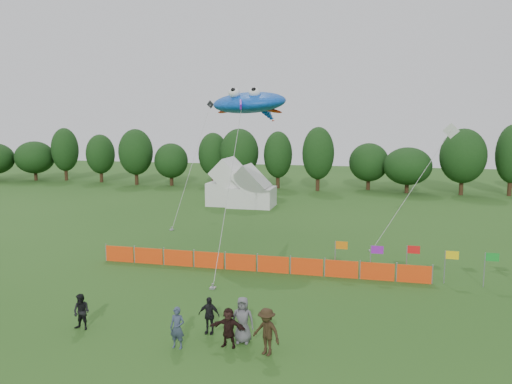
% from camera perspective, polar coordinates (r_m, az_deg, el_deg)
% --- Properties ---
extents(ground, '(160.00, 160.00, 0.00)m').
position_cam_1_polar(ground, '(22.16, -3.76, -15.65)').
color(ground, '#234C16').
rests_on(ground, ground).
extents(treeline, '(104.57, 8.78, 8.36)m').
position_cam_1_polar(treeline, '(64.60, 9.50, 3.86)').
color(treeline, '#382314').
rests_on(treeline, ground).
extents(tent_left, '(4.50, 4.50, 3.97)m').
position_cam_1_polar(tent_left, '(53.48, -2.85, 0.73)').
color(tent_left, silver).
rests_on(tent_left, ground).
extents(tent_right, '(4.72, 3.77, 3.33)m').
position_cam_1_polar(tent_right, '(51.97, -0.49, 0.16)').
color(tent_right, silver).
rests_on(tent_right, ground).
extents(barrier_fence, '(19.90, 0.06, 1.00)m').
position_cam_1_polar(barrier_fence, '(30.03, 0.07, -8.15)').
color(barrier_fence, '#F13F0D').
rests_on(barrier_fence, ground).
extents(flag_row, '(10.73, 0.61, 2.06)m').
position_cam_1_polar(flag_row, '(29.54, 19.14, -7.21)').
color(flag_row, gray).
rests_on(flag_row, ground).
extents(spectator_a, '(0.63, 0.42, 1.67)m').
position_cam_1_polar(spectator_a, '(20.63, -8.99, -15.08)').
color(spectator_a, '#323C53').
rests_on(spectator_a, ground).
extents(spectator_b, '(0.80, 0.65, 1.57)m').
position_cam_1_polar(spectator_b, '(23.29, -19.32, -12.82)').
color(spectator_b, black).
rests_on(spectator_b, ground).
extents(spectator_c, '(1.38, 1.12, 1.86)m').
position_cam_1_polar(spectator_c, '(19.84, 1.21, -15.67)').
color(spectator_c, black).
rests_on(spectator_c, ground).
extents(spectator_d, '(0.94, 0.40, 1.60)m').
position_cam_1_polar(spectator_d, '(21.78, -5.39, -13.83)').
color(spectator_d, black).
rests_on(spectator_d, ground).
extents(spectator_e, '(0.97, 0.68, 1.90)m').
position_cam_1_polar(spectator_e, '(20.84, -1.53, -14.39)').
color(spectator_e, '#57575D').
rests_on(spectator_e, ground).
extents(spectator_f, '(1.51, 0.54, 1.60)m').
position_cam_1_polar(spectator_f, '(20.55, -3.17, -15.20)').
color(spectator_f, black).
rests_on(spectator_f, ground).
extents(stingray_kite, '(7.22, 18.85, 11.27)m').
position_cam_1_polar(stingray_kite, '(36.88, -0.61, 10.12)').
color(stingray_kite, blue).
rests_on(stingray_kite, ground).
extents(small_kite_white, '(5.92, 3.57, 8.80)m').
position_cam_1_polar(small_kite_white, '(36.93, 18.97, 2.76)').
color(small_kite_white, silver).
rests_on(small_kite_white, ground).
extents(small_kite_dark, '(1.01, 11.89, 10.98)m').
position_cam_1_polar(small_kite_dark, '(47.07, -6.86, 4.68)').
color(small_kite_dark, black).
rests_on(small_kite_dark, ground).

